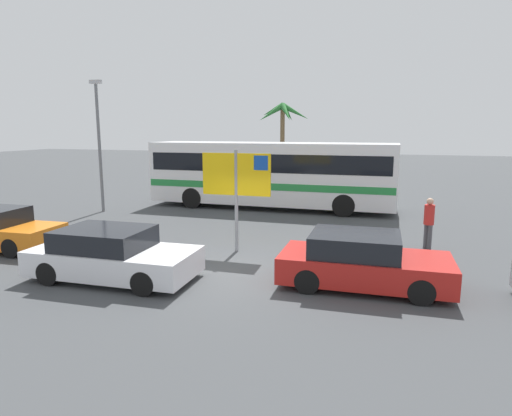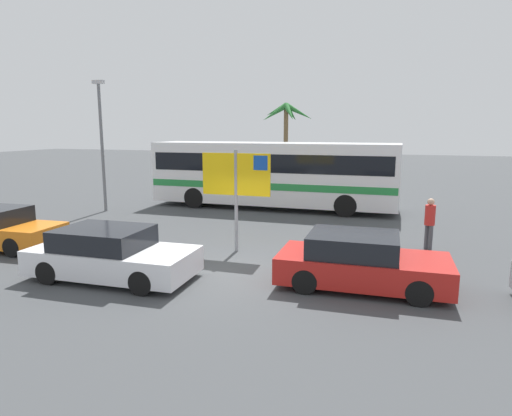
{
  "view_description": "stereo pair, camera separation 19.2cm",
  "coord_description": "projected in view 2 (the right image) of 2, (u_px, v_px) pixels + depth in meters",
  "views": [
    {
      "loc": [
        4.02,
        -10.82,
        3.83
      ],
      "look_at": [
        -0.18,
        2.68,
        1.3
      ],
      "focal_mm": 31.11,
      "sensor_mm": 36.0,
      "label": 1
    },
    {
      "loc": [
        4.21,
        -10.76,
        3.83
      ],
      "look_at": [
        -0.18,
        2.68,
        1.3
      ],
      "focal_mm": 31.11,
      "sensor_mm": 36.0,
      "label": 2
    }
  ],
  "objects": [
    {
      "name": "car_red",
      "position": [
        360.0,
        262.0,
        10.8
      ],
      "size": [
        4.12,
        1.98,
        1.32
      ],
      "rotation": [
        0.0,
        0.0,
        0.02
      ],
      "color": "red",
      "rests_on": "ground"
    },
    {
      "name": "car_white",
      "position": [
        111.0,
        254.0,
        11.43
      ],
      "size": [
        4.29,
        2.01,
        1.32
      ],
      "rotation": [
        0.0,
        0.0,
        0.03
      ],
      "color": "silver",
      "rests_on": "ground"
    },
    {
      "name": "ground",
      "position": [
        232.0,
        272.0,
        12.03
      ],
      "size": [
        120.0,
        120.0,
        0.0
      ],
      "primitive_type": "plane",
      "color": "#424447"
    },
    {
      "name": "bus_front_coach",
      "position": [
        273.0,
        172.0,
        21.51
      ],
      "size": [
        11.8,
        2.72,
        3.17
      ],
      "color": "white",
      "rests_on": "ground"
    },
    {
      "name": "pedestrian_by_bus",
      "position": [
        430.0,
        220.0,
        14.1
      ],
      "size": [
        0.32,
        0.32,
        1.67
      ],
      "rotation": [
        0.0,
        0.0,
        3.82
      ],
      "color": "#4C4C51",
      "rests_on": "ground"
    },
    {
      "name": "ferry_sign",
      "position": [
        237.0,
        178.0,
        13.65
      ],
      "size": [
        2.2,
        0.11,
        3.2
      ],
      "rotation": [
        0.0,
        0.0,
        0.01
      ],
      "color": "gray",
      "rests_on": "ground"
    },
    {
      "name": "palm_tree_seaside",
      "position": [
        286.0,
        119.0,
        31.97
      ],
      "size": [
        3.94,
        3.82,
        5.69
      ],
      "color": "brown",
      "rests_on": "ground"
    },
    {
      "name": "lamp_post_left_side",
      "position": [
        102.0,
        140.0,
        20.38
      ],
      "size": [
        0.56,
        0.2,
        5.99
      ],
      "color": "slate",
      "rests_on": "ground"
    }
  ]
}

